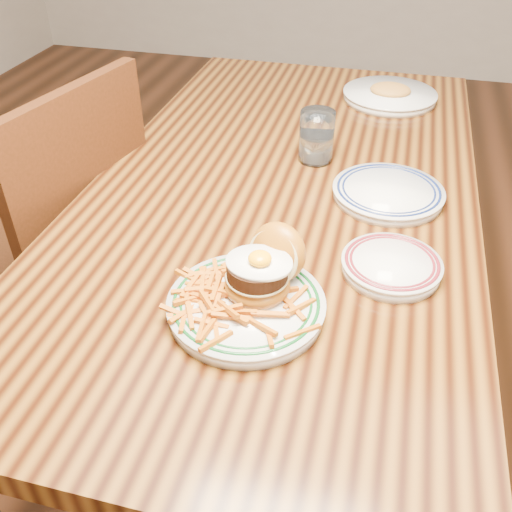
% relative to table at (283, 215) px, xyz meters
% --- Properties ---
extents(floor, '(6.00, 6.00, 0.00)m').
position_rel_table_xyz_m(floor, '(0.00, 0.00, -0.66)').
color(floor, black).
rests_on(floor, ground).
extents(table, '(0.85, 1.60, 0.75)m').
position_rel_table_xyz_m(table, '(0.00, 0.00, 0.00)').
color(table, black).
rests_on(table, floor).
extents(chair_left, '(0.53, 0.53, 0.96)m').
position_rel_table_xyz_m(chair_left, '(-0.57, -0.07, -0.15)').
color(chair_left, '#3D1C0C').
rests_on(chair_left, floor).
extents(main_plate, '(0.26, 0.28, 0.13)m').
position_rel_table_xyz_m(main_plate, '(0.04, -0.42, 0.12)').
color(main_plate, silver).
rests_on(main_plate, table).
extents(side_plate, '(0.18, 0.18, 0.03)m').
position_rel_table_xyz_m(side_plate, '(0.26, -0.27, 0.10)').
color(side_plate, silver).
rests_on(side_plate, table).
extents(rear_plate, '(0.24, 0.24, 0.03)m').
position_rel_table_xyz_m(rear_plate, '(0.23, -0.01, 0.10)').
color(rear_plate, silver).
rests_on(rear_plate, table).
extents(water_glass, '(0.08, 0.08, 0.12)m').
position_rel_table_xyz_m(water_glass, '(0.05, 0.13, 0.14)').
color(water_glass, white).
rests_on(water_glass, table).
extents(far_plate, '(0.27, 0.27, 0.05)m').
position_rel_table_xyz_m(far_plate, '(0.20, 0.55, 0.10)').
color(far_plate, silver).
rests_on(far_plate, table).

